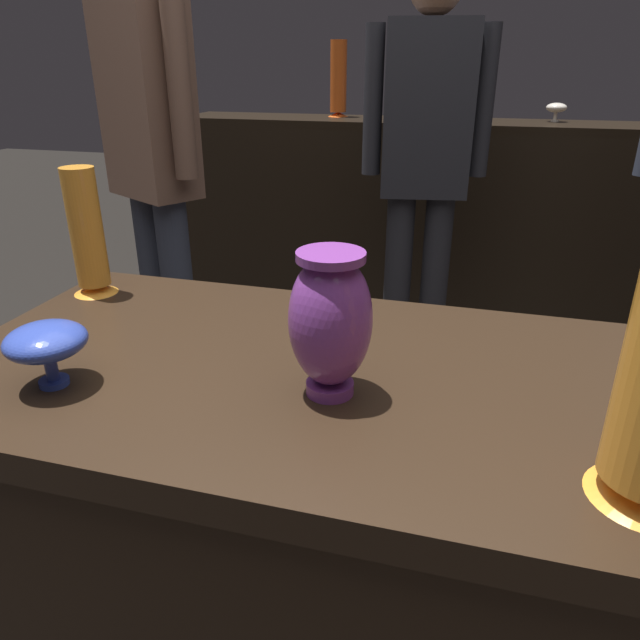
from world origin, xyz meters
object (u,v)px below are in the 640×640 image
visitor_center_back (424,156)px  vase_tall_behind (46,343)px  shelf_vase_right (556,108)px  shelf_vase_center (441,96)px  vase_right_accent (87,236)px  visitor_near_left (151,145)px  vase_centerpiece (330,320)px  shelf_vase_left (338,80)px

visitor_center_back → vase_tall_behind: bearing=67.9°
shelf_vase_right → visitor_center_back: visitor_center_back is taller
shelf_vase_center → shelf_vase_right: size_ratio=2.52×
vase_tall_behind → visitor_center_back: size_ratio=0.08×
shelf_vase_right → vase_right_accent: bearing=-116.9°
visitor_center_back → visitor_near_left: visitor_near_left is taller
vase_centerpiece → shelf_vase_left: shelf_vase_left is taller
shelf_vase_center → vase_right_accent: bearing=-105.2°
vase_tall_behind → visitor_center_back: bearing=77.6°
visitor_center_back → visitor_near_left: bearing=22.2°
vase_right_accent → shelf_vase_right: size_ratio=2.81×
visitor_near_left → shelf_vase_center: bearing=-96.2°
vase_centerpiece → visitor_near_left: visitor_near_left is taller
shelf_vase_left → visitor_near_left: visitor_near_left is taller
shelf_vase_right → visitor_center_back: (-0.51, -0.76, -0.13)m
vase_tall_behind → vase_right_accent: 0.40m
vase_tall_behind → visitor_near_left: visitor_near_left is taller
shelf_vase_center → shelf_vase_right: bearing=13.1°
vase_tall_behind → shelf_vase_center: size_ratio=0.51×
shelf_vase_center → visitor_center_back: 0.67m
shelf_vase_right → shelf_vase_left: bearing=179.9°
vase_tall_behind → shelf_vase_center: 2.34m
visitor_center_back → vase_centerpiece: bearing=81.9°
vase_right_accent → shelf_vase_left: (0.01, 2.07, 0.24)m
vase_centerpiece → vase_right_accent: size_ratio=0.83×
vase_centerpiece → visitor_center_back: 1.57m
vase_right_accent → visitor_near_left: (-0.30, 0.78, 0.07)m
shelf_vase_left → visitor_near_left: (-0.31, -1.29, -0.17)m
shelf_vase_left → vase_centerpiece: bearing=-76.3°
vase_right_accent → shelf_vase_center: bearing=74.8°
shelf_vase_center → shelf_vase_right: (0.52, 0.12, -0.05)m
vase_right_accent → visitor_center_back: visitor_center_back is taller
shelf_vase_right → visitor_center_back: size_ratio=0.06×
vase_centerpiece → visitor_near_left: 1.37m
vase_right_accent → shelf_vase_right: bearing=63.1°
vase_right_accent → shelf_vase_center: size_ratio=1.12×
vase_right_accent → visitor_near_left: bearing=111.1°
shelf_vase_left → visitor_near_left: size_ratio=0.21×
shelf_vase_center → vase_tall_behind: bearing=-98.9°
shelf_vase_center → visitor_near_left: 1.44m
shelf_vase_left → visitor_near_left: bearing=-103.7°
vase_right_accent → visitor_center_back: bearing=67.6°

